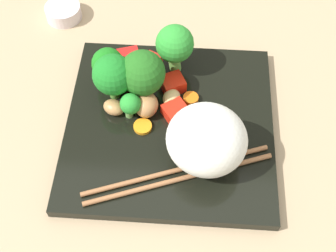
% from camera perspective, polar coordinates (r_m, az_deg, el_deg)
% --- Properties ---
extents(ground_plane, '(1.10, 1.10, 0.02)m').
position_cam_1_polar(ground_plane, '(0.62, 0.21, -0.80)').
color(ground_plane, tan).
extents(square_plate, '(0.27, 0.27, 0.01)m').
position_cam_1_polar(square_plate, '(0.61, 0.21, 0.08)').
color(square_plate, black).
rests_on(square_plate, ground_plane).
extents(rice_mound, '(0.11, 0.12, 0.08)m').
position_cam_1_polar(rice_mound, '(0.54, 4.83, -1.73)').
color(rice_mound, white).
rests_on(rice_mound, square_plate).
extents(broccoli_floret_0, '(0.06, 0.06, 0.08)m').
position_cam_1_polar(broccoli_floret_0, '(0.60, -3.20, 6.57)').
color(broccoli_floret_0, '#649C39').
rests_on(broccoli_floret_0, square_plate).
extents(broccoli_floret_1, '(0.04, 0.04, 0.06)m').
position_cam_1_polar(broccoli_floret_1, '(0.63, -7.49, 7.54)').
color(broccoli_floret_1, '#64AE50').
rests_on(broccoli_floret_1, square_plate).
extents(broccoli_floret_2, '(0.03, 0.03, 0.04)m').
position_cam_1_polar(broccoli_floret_2, '(0.59, -4.71, 2.69)').
color(broccoli_floret_2, '#72AC56').
rests_on(broccoli_floret_2, square_plate).
extents(broccoli_floret_3, '(0.05, 0.05, 0.08)m').
position_cam_1_polar(broccoli_floret_3, '(0.63, 0.77, 10.08)').
color(broccoli_floret_3, '#76BF50').
rests_on(broccoli_floret_3, square_plate).
extents(broccoli_floret_4, '(0.05, 0.05, 0.07)m').
position_cam_1_polar(broccoli_floret_4, '(0.60, -6.84, 6.29)').
color(broccoli_floret_4, '#61A23A').
rests_on(broccoli_floret_4, square_plate).
extents(carrot_slice_0, '(0.04, 0.04, 0.01)m').
position_cam_1_polar(carrot_slice_0, '(0.64, -4.30, 5.55)').
color(carrot_slice_0, orange).
rests_on(carrot_slice_0, square_plate).
extents(carrot_slice_1, '(0.02, 0.02, 0.01)m').
position_cam_1_polar(carrot_slice_1, '(0.62, 2.85, 3.42)').
color(carrot_slice_1, orange).
rests_on(carrot_slice_1, square_plate).
extents(carrot_slice_2, '(0.03, 0.03, 0.00)m').
position_cam_1_polar(carrot_slice_2, '(0.60, -3.17, -0.07)').
color(carrot_slice_2, orange).
rests_on(carrot_slice_2, square_plate).
extents(pepper_chunk_0, '(0.03, 0.03, 0.02)m').
position_cam_1_polar(pepper_chunk_0, '(0.65, -2.05, 7.70)').
color(pepper_chunk_0, red).
rests_on(pepper_chunk_0, square_plate).
extents(pepper_chunk_1, '(0.04, 0.04, 0.02)m').
position_cam_1_polar(pepper_chunk_1, '(0.60, 0.95, 1.80)').
color(pepper_chunk_1, red).
rests_on(pepper_chunk_1, square_plate).
extents(pepper_chunk_2, '(0.04, 0.04, 0.02)m').
position_cam_1_polar(pepper_chunk_2, '(0.63, 0.55, 5.28)').
color(pepper_chunk_2, red).
rests_on(pepper_chunk_2, square_plate).
extents(pepper_chunk_4, '(0.04, 0.04, 0.02)m').
position_cam_1_polar(pepper_chunk_4, '(0.66, -4.82, 8.14)').
color(pepper_chunk_4, red).
rests_on(pepper_chunk_4, square_plate).
extents(chicken_piece_0, '(0.04, 0.03, 0.03)m').
position_cam_1_polar(chicken_piece_0, '(0.60, -2.70, 2.63)').
color(chicken_piece_0, '#B67F4D').
rests_on(chicken_piece_0, square_plate).
extents(chicken_piece_1, '(0.03, 0.03, 0.02)m').
position_cam_1_polar(chicken_piece_1, '(0.62, 0.15, 3.55)').
color(chicken_piece_1, tan).
rests_on(chicken_piece_1, square_plate).
extents(chicken_piece_2, '(0.03, 0.04, 0.02)m').
position_cam_1_polar(chicken_piece_2, '(0.61, -6.76, 2.31)').
color(chicken_piece_2, tan).
rests_on(chicken_piece_2, square_plate).
extents(chopstick_pair, '(0.10, 0.23, 0.01)m').
position_cam_1_polar(chopstick_pair, '(0.56, 1.27, -6.06)').
color(chopstick_pair, '#A16A42').
rests_on(chopstick_pair, square_plate).
extents(sauce_cup, '(0.06, 0.06, 0.02)m').
position_cam_1_polar(sauce_cup, '(0.77, -12.88, 13.66)').
color(sauce_cup, silver).
rests_on(sauce_cup, ground_plane).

